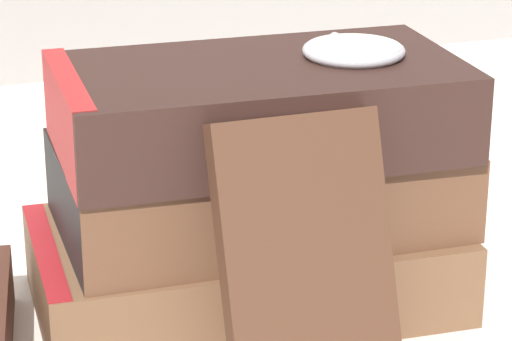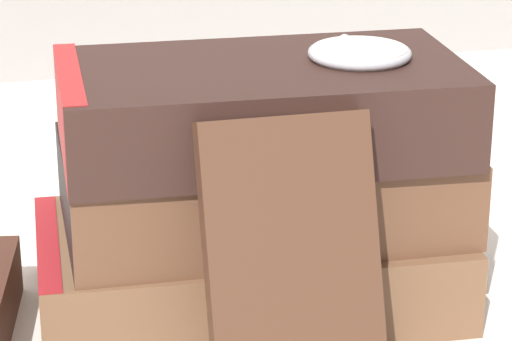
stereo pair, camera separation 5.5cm
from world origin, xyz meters
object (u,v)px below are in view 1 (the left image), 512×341
object	(u,v)px
book_flat_middle	(249,185)
book_flat_top	(248,106)
book_leaning_front	(308,272)
reading_glasses	(155,225)
pocket_watch	(354,51)
book_flat_bottom	(236,266)

from	to	relation	value
book_flat_middle	book_flat_top	bearing A→B (deg)	-114.77
book_leaning_front	book_flat_middle	bearing A→B (deg)	87.84
book_flat_middle	book_leaning_front	size ratio (longest dim) A/B	1.60
book_flat_middle	reading_glasses	xyz separation A→B (m)	(-0.03, 0.12, -0.07)
book_flat_middle	pocket_watch	world-z (taller)	pocket_watch
book_flat_bottom	book_flat_top	xyz separation A→B (m)	(0.01, -0.00, 0.09)
pocket_watch	book_leaning_front	bearing A→B (deg)	-123.48
book_flat_middle	book_leaning_front	xyz separation A→B (m)	(-0.00, -0.10, -0.01)
book_leaning_front	pocket_watch	xyz separation A→B (m)	(0.06, 0.09, 0.08)
book_flat_middle	reading_glasses	size ratio (longest dim) A/B	2.16
reading_glasses	book_flat_middle	bearing A→B (deg)	-73.81
book_flat_bottom	book_flat_top	size ratio (longest dim) A/B	1.10
book_flat_bottom	book_leaning_front	size ratio (longest dim) A/B	1.74
book_flat_top	book_leaning_front	size ratio (longest dim) A/B	1.58
book_flat_middle	book_flat_bottom	bearing A→B (deg)	-166.33
book_flat_bottom	reading_glasses	distance (m)	0.12
reading_glasses	book_flat_bottom	bearing A→B (deg)	-78.04
book_flat_top	book_flat_middle	bearing A→B (deg)	66.21
book_flat_middle	pocket_watch	bearing A→B (deg)	-6.74
book_flat_bottom	book_flat_top	bearing A→B (deg)	-9.67
book_flat_top	reading_glasses	distance (m)	0.17
pocket_watch	reading_glasses	xyz separation A→B (m)	(-0.08, 0.12, -0.14)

